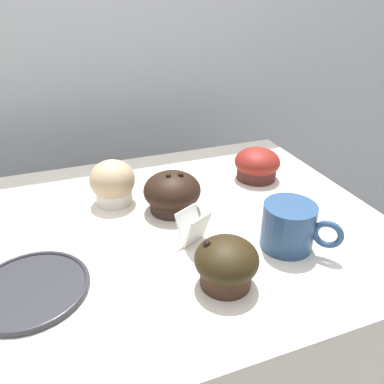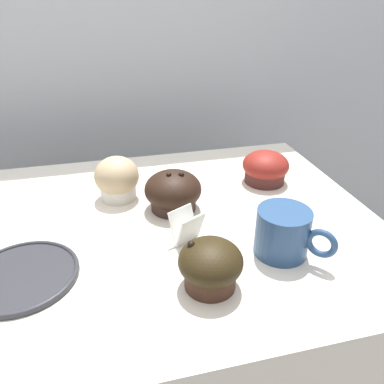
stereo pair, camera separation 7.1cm
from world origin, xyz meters
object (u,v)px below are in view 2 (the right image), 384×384
Objects in this scene: muffin_back_right at (265,168)px; coffee_cup at (284,232)px; serving_plate at (22,276)px; muffin_back_left at (117,179)px; muffin_front_left at (173,192)px; muffin_front_center at (210,265)px.

coffee_cup reaches higher than muffin_back_right.
coffee_cup reaches higher than serving_plate.
muffin_back_left is at bearing 134.79° from coffee_cup.
muffin_front_left is 0.66× the size of serving_plate.
muffin_back_right is at bearing 72.81° from coffee_cup.
muffin_back_left reaches higher than muffin_back_right.
serving_plate is at bearing -150.93° from muffin_front_left.
muffin_back_left is 0.89× the size of muffin_back_right.
muffin_back_right is (0.21, 0.29, -0.00)m from muffin_front_center.
muffin_front_left is at bearing -33.76° from muffin_back_left.
muffin_front_center is 1.04× the size of muffin_back_left.
muffin_front_left is (-0.22, -0.06, 0.00)m from muffin_back_right.
muffin_back_right is at bearing 23.49° from serving_plate.
muffin_front_center is at bearing -161.02° from coffee_cup.
muffin_front_left is (-0.01, 0.23, -0.00)m from muffin_front_center.
muffin_front_center is 0.23m from muffin_front_left.
muffin_back_right is (0.33, -0.00, -0.01)m from muffin_back_left.
muffin_front_left is 0.30m from serving_plate.
muffin_front_center is at bearing -87.74° from muffin_front_left.
muffin_front_center is at bearing -16.94° from serving_plate.
serving_plate is (-0.49, -0.21, -0.03)m from muffin_back_right.
muffin_front_left reaches higher than muffin_front_center.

